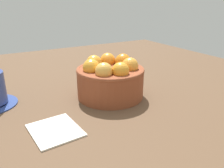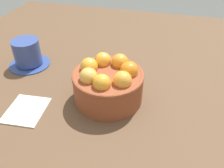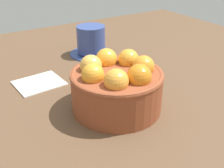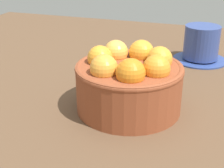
{
  "view_description": "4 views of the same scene",
  "coord_description": "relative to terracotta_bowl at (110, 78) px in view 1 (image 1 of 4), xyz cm",
  "views": [
    {
      "loc": [
        -44.74,
        25.04,
        22.41
      ],
      "look_at": [
        -1.99,
        0.68,
        3.85
      ],
      "focal_mm": 36.73,
      "sensor_mm": 36.0,
      "label": 1
    },
    {
      "loc": [
        -41.03,
        -11.89,
        35.88
      ],
      "look_at": [
        -0.52,
        -1.05,
        4.72
      ],
      "focal_mm": 37.91,
      "sensor_mm": 36.0,
      "label": 2
    },
    {
      "loc": [
        -22.82,
        -35.3,
        26.69
      ],
      "look_at": [
        -0.21,
        1.22,
        4.3
      ],
      "focal_mm": 44.22,
      "sensor_mm": 36.0,
      "label": 3
    },
    {
      "loc": [
        11.58,
        -42.65,
        23.73
      ],
      "look_at": [
        -1.99,
        -2.0,
        4.64
      ],
      "focal_mm": 52.03,
      "sensor_mm": 36.0,
      "label": 4
    }
  ],
  "objects": [
    {
      "name": "folded_napkin",
      "position": [
        -8.83,
        16.37,
        -4.23
      ],
      "size": [
        10.01,
        8.84,
        0.6
      ],
      "primitive_type": "cube",
      "rotation": [
        0.0,
        0.0,
        0.08
      ],
      "color": "white",
      "rests_on": "ground_plane"
    },
    {
      "name": "terracotta_bowl",
      "position": [
        0.0,
        0.0,
        0.0
      ],
      "size": [
        15.95,
        15.95,
        9.68
      ],
      "color": "brown",
      "rests_on": "ground_plane"
    },
    {
      "name": "ground_plane",
      "position": [
        -0.01,
        0.01,
        -6.05
      ],
      "size": [
        121.24,
        113.32,
        3.04
      ],
      "primitive_type": "cube",
      "color": "brown"
    }
  ]
}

